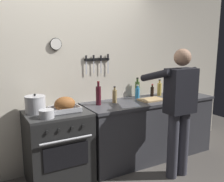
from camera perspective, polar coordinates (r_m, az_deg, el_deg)
wall_back at (r=3.48m, az=-10.92°, el=3.58°), size 6.00×0.13×2.60m
counter_block at (r=3.92m, az=8.38°, el=-8.30°), size 2.03×0.65×0.90m
stove at (r=3.30m, az=-12.05°, el=-12.20°), size 0.76×0.67×0.90m
person_cook at (r=3.30m, az=14.84°, el=-3.12°), size 0.51×0.63×1.66m
roasting_pan at (r=3.12m, az=-10.60°, el=-3.12°), size 0.35×0.26×0.19m
stock_pot at (r=3.16m, az=-16.93°, el=-2.90°), size 0.24×0.24×0.23m
saucepan at (r=2.92m, az=-14.57°, el=-5.01°), size 0.17×0.17×0.10m
cutting_board at (r=3.74m, az=8.89°, el=-1.92°), size 0.36×0.24×0.02m
bottle_wine_red at (r=3.40m, az=-3.09°, el=-0.93°), size 0.07×0.07×0.32m
bottle_olive_oil at (r=3.92m, az=5.73°, el=0.49°), size 0.07×0.07×0.30m
bottle_dish_soap at (r=3.80m, az=5.77°, el=-0.46°), size 0.06×0.06×0.21m
bottle_cooking_oil at (r=4.07m, az=10.65°, el=0.47°), size 0.07×0.07×0.26m
bottle_vinegar at (r=3.53m, az=0.59°, el=-1.12°), size 0.06×0.06×0.23m
bottle_soy_sauce at (r=4.01m, az=9.04°, el=-0.04°), size 0.05×0.05×0.19m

